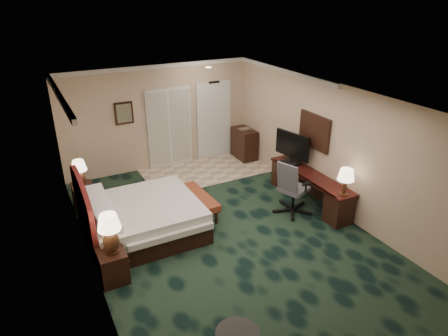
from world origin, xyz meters
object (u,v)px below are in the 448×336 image
nightstand_far (84,196)px  lamp_near (110,234)px  lamp_far (80,173)px  minibar (244,144)px  desk (309,188)px  tv (292,148)px  bed (145,218)px  desk_chair (294,186)px  bed_bench (198,204)px  nightstand_near (113,266)px

nightstand_far → lamp_near: lamp_near is taller
lamp_far → minibar: lamp_far is taller
desk → tv: 1.00m
bed → tv: 3.67m
lamp_near → desk: size_ratio=0.29×
tv → desk_chair: tv is taller
bed → lamp_near: 1.50m
bed_bench → minibar: (2.40, 2.18, 0.20)m
lamp_near → desk_chair: 3.93m
minibar → bed_bench: bearing=-137.7°
nightstand_near → desk_chair: (3.92, 0.43, 0.33)m
nightstand_near → nightstand_far: size_ratio=0.99×
desk → tv: (-0.02, 0.70, 0.71)m
lamp_far → desk_chair: 4.51m
lamp_near → minibar: size_ratio=0.82×
bed_bench → desk: bearing=-19.1°
nightstand_near → nightstand_far: nightstand_far is taller
tv → lamp_far: bearing=151.1°
bed_bench → tv: tv is taller
bed → lamp_near: bearing=-127.8°
desk_chair → minibar: bearing=60.2°
nightstand_near → lamp_near: size_ratio=0.78×
desk → desk_chair: size_ratio=1.97×
nightstand_far → bed_bench: bearing=-32.8°
bed → minibar: minibar is taller
lamp_far → bed_bench: lamp_far is taller
nightstand_far → minibar: 4.57m
bed_bench → tv: (2.38, -0.02, 0.84)m
bed → lamp_far: bearing=120.1°
nightstand_far → lamp_far: (-0.01, -0.03, 0.57)m
lamp_far → desk_chair: bearing=-29.2°
desk_chair → lamp_far: bearing=131.6°
lamp_near → nightstand_near: bearing=166.9°
minibar → nightstand_near: bearing=-142.1°
desk → minibar: (0.00, 2.90, 0.08)m
bed_bench → nightstand_far: bearing=144.8°
nightstand_near → lamp_near: bearing=-13.1°
bed_bench → minibar: 3.25m
bed → desk_chair: desk_chair is taller
minibar → lamp_near: bearing=-141.9°
bed → desk_chair: 3.12m
bed_bench → tv: 2.52m
lamp_near → desk: 4.53m
nightstand_near → bed_bench: (2.09, 1.31, -0.05)m
lamp_near → bed_bench: bearing=32.6°
bed → nightstand_far: size_ratio=3.73×
nightstand_far → bed_bench: (2.09, -1.35, -0.06)m
bed → nightstand_near: 1.41m
desk_chair → tv: bearing=38.3°
lamp_near → lamp_far: 2.64m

